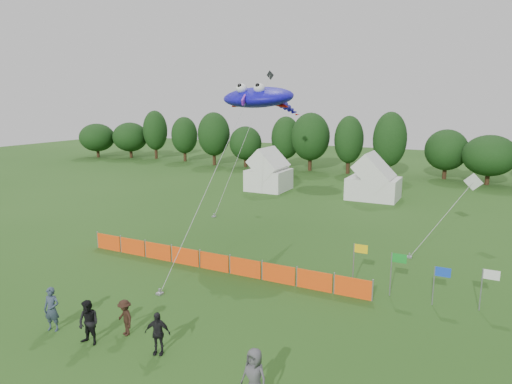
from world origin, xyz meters
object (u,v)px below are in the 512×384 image
at_px(tent_right, 374,181).
at_px(barrier_fence, 214,262).
at_px(tent_left, 269,173).
at_px(spectator_a, 52,309).
at_px(spectator_d, 157,333).
at_px(stingray_kite, 261,98).
at_px(spectator_b, 89,323).
at_px(spectator_e, 254,376).
at_px(spectator_c, 125,318).

distance_m(tent_right, barrier_fence, 23.59).
bearing_deg(tent_left, spectator_a, -81.05).
xyz_separation_m(spectator_d, stingray_kite, (-3.33, 15.52, 8.81)).
distance_m(spectator_b, spectator_e, 7.46).
height_order(tent_right, barrier_fence, tent_right).
distance_m(spectator_c, spectator_e, 6.86).
bearing_deg(spectator_d, stingray_kite, 81.70).
xyz_separation_m(tent_right, spectator_e, (3.63, -32.54, -0.80)).
relative_size(spectator_a, stingray_kite, 0.11).
height_order(tent_left, spectator_c, tent_left).
xyz_separation_m(spectator_b, stingray_kite, (-0.47, 16.20, 8.75)).
distance_m(tent_right, spectator_e, 32.75).
height_order(tent_right, spectator_c, tent_right).
relative_size(barrier_fence, spectator_e, 9.54).
xyz_separation_m(barrier_fence, stingray_kite, (-0.60, 7.16, 9.16)).
bearing_deg(tent_left, spectator_e, -65.37).
height_order(tent_left, barrier_fence, tent_left).
xyz_separation_m(spectator_a, spectator_d, (5.09, 0.56, -0.10)).
bearing_deg(tent_right, spectator_d, -91.76).
bearing_deg(barrier_fence, spectator_d, -71.93).
relative_size(spectator_e, stingray_kite, 0.11).
relative_size(spectator_b, spectator_c, 1.19).
bearing_deg(spectator_b, spectator_d, 9.31).
xyz_separation_m(tent_left, spectator_b, (7.22, -31.78, -0.92)).
bearing_deg(spectator_b, stingray_kite, 87.53).
bearing_deg(spectator_c, spectator_e, 10.41).
bearing_deg(barrier_fence, spectator_b, -90.82).
xyz_separation_m(spectator_c, spectator_e, (6.71, -1.44, 0.17)).
bearing_deg(tent_right, stingray_kite, -104.95).
relative_size(spectator_b, spectator_d, 1.08).
distance_m(spectator_a, spectator_e, 9.70).
relative_size(spectator_a, spectator_d, 1.12).
xyz_separation_m(tent_right, barrier_fence, (-3.70, -23.26, -1.23)).
bearing_deg(stingray_kite, spectator_d, -77.90).
bearing_deg(tent_left, barrier_fence, -72.09).
bearing_deg(barrier_fence, spectator_a, -104.86).
relative_size(spectator_d, spectator_e, 0.90).
bearing_deg(spectator_a, spectator_e, -18.82).
relative_size(tent_left, spectator_c, 2.69).
xyz_separation_m(tent_right, spectator_c, (-3.08, -31.10, -0.97)).
bearing_deg(spectator_b, spectator_e, -5.95).
distance_m(spectator_c, spectator_d, 2.17).
bearing_deg(spectator_c, tent_left, 127.13).
xyz_separation_m(barrier_fence, spectator_c, (0.62, -7.84, 0.26)).
bearing_deg(spectator_a, spectator_d, -10.42).
bearing_deg(spectator_b, spectator_c, 53.92).
distance_m(tent_left, spectator_c, 31.61).
height_order(barrier_fence, spectator_a, spectator_a).
bearing_deg(stingray_kite, spectator_b, -88.33).
height_order(spectator_b, spectator_d, spectator_b).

